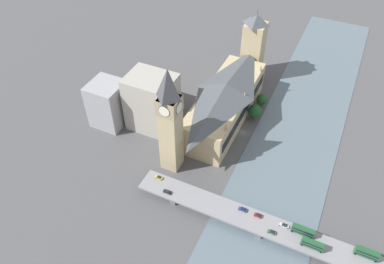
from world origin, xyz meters
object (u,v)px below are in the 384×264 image
Objects in this scene: double_decker_bus_mid at (313,244)px; car_southbound_lead at (167,192)px; double_decker_bus_lead at (303,231)px; car_northbound_lead at (159,177)px; clock_tower at (170,119)px; double_decker_bus_rear at (367,253)px; car_southbound_tail at (272,232)px; parliament_hall at (225,102)px; car_northbound_tail at (243,209)px; car_southbound_mid at (258,215)px; road_bridge at (262,225)px; victoria_tower at (253,48)px; car_southbound_extra at (284,225)px.

double_decker_bus_mid is 77.16m from car_southbound_lead.
double_decker_bus_lead is 2.67× the size of car_northbound_lead.
clock_tower is at bearing -12.04° from double_decker_bus_lead.
car_southbound_tail is (43.13, 6.65, -2.08)m from double_decker_bus_rear.
clock_tower is (12.54, 51.36, 21.68)m from parliament_hall.
car_southbound_mid is at bearing 179.21° from car_northbound_tail.
car_southbound_tail is (13.49, 5.88, -1.96)m from double_decker_bus_lead.
road_bridge is (-61.23, 19.91, -31.65)m from clock_tower.
double_decker_bus_mid is (-73.83, 127.24, -17.09)m from victoria_tower.
car_southbound_extra reaches higher than road_bridge.
car_southbound_tail is 0.85× the size of car_southbound_extra.
car_northbound_lead is 71.10m from car_southbound_extra.
double_decker_bus_mid reaches higher than car_southbound_mid.
car_northbound_lead is 49.28m from car_northbound_tail.
car_northbound_lead is at bearing 84.28° from victoria_tower.
double_decker_bus_rear reaches higher than double_decker_bus_lead.
parliament_hall reaches higher than car_southbound_mid.
car_northbound_lead is at bearing -3.19° from road_bridge.
road_bridge is 12.43× the size of double_decker_bus_rear.
parliament_hall is at bearing -61.40° from car_northbound_tail.
car_northbound_tail is (30.83, -0.54, -1.93)m from double_decker_bus_lead.
victoria_tower is 136.47m from car_southbound_extra.
double_decker_bus_rear is (-110.08, 16.38, -27.83)m from clock_tower.
car_southbound_tail is (-54.41, 74.40, -8.23)m from parliament_hall.
car_northbound_lead is 57.54m from car_southbound_mid.
double_decker_bus_lead is at bearing 179.54° from car_northbound_lead.
car_northbound_lead is at bearing 79.80° from parliament_hall.
road_bridge is at bearing 161.99° from clock_tower.
road_bridge is at bearing 164.21° from car_northbound_tail.
car_northbound_tail is (11.62, -3.29, 1.77)m from road_bridge.
car_southbound_lead is at bearing 87.42° from parliament_hall.
car_northbound_tail is at bearing -170.67° from car_southbound_lead.
parliament_hall is 96.67m from double_decker_bus_lead.
road_bridge is at bearing 136.64° from car_southbound_mid.
road_bridge is 10.79m from car_southbound_extra.
double_decker_bus_mid is at bearing 174.16° from road_bridge.
clock_tower is at bearing -68.46° from car_southbound_lead.
double_decker_bus_rear is 2.64× the size of car_northbound_lead.
double_decker_bus_rear is at bearing -165.63° from double_decker_bus_mid.
double_decker_bus_lead is at bearing 1.49° from double_decker_bus_rear.
car_northbound_tail is (-49.28, 0.10, 0.07)m from car_northbound_lead.
car_northbound_lead is (60.90, -3.39, 1.71)m from road_bridge.
car_northbound_tail is at bearing -9.06° from double_decker_bus_mid.
car_southbound_extra is at bearing 166.75° from clock_tower.
clock_tower reaches higher than road_bridge.
victoria_tower is at bearing -91.48° from car_southbound_lead.
car_northbound_lead is (85.99, -5.96, -2.00)m from double_decker_bus_mid.
road_bridge is 28.72× the size of car_southbound_extra.
clock_tower reaches higher than car_southbound_tail.
car_southbound_mid is at bearing -34.74° from car_southbound_tail.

